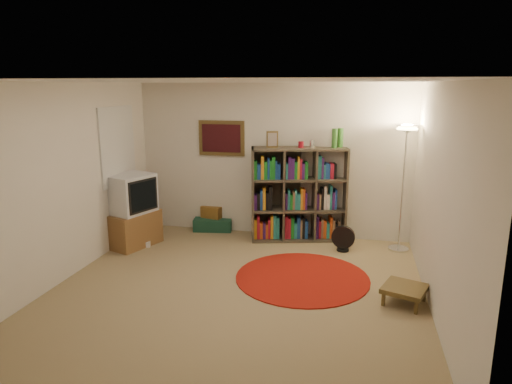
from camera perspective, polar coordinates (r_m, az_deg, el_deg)
room at (r=5.42m, az=-2.86°, el=0.43°), size 4.54×4.54×2.54m
bookshelf at (r=7.36m, az=5.16°, el=-0.44°), size 1.56×0.79×1.80m
floor_lamp at (r=7.01m, az=18.23°, el=5.41°), size 0.47×0.47×1.91m
floor_fan at (r=7.04m, az=10.84°, el=-5.73°), size 0.35×0.20×0.40m
tv_stand at (r=7.34m, az=-15.25°, el=-2.38°), size 0.77×0.91×1.13m
dvd_box at (r=7.42m, az=-14.04°, el=-6.20°), size 0.32×0.29×0.09m
suitcase at (r=8.01m, az=-5.33°, el=-3.93°), size 0.71×0.51×0.21m
wicker_basket at (r=7.99m, az=-5.42°, el=-2.45°), size 0.40×0.32×0.20m
paper_towel at (r=7.70m, az=3.79°, el=-4.54°), size 0.14×0.14×0.23m
red_rug at (r=6.09m, az=5.80°, el=-10.57°), size 1.74×1.74×0.02m
side_table at (r=5.61m, az=18.09°, el=-11.48°), size 0.59×0.59×0.21m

